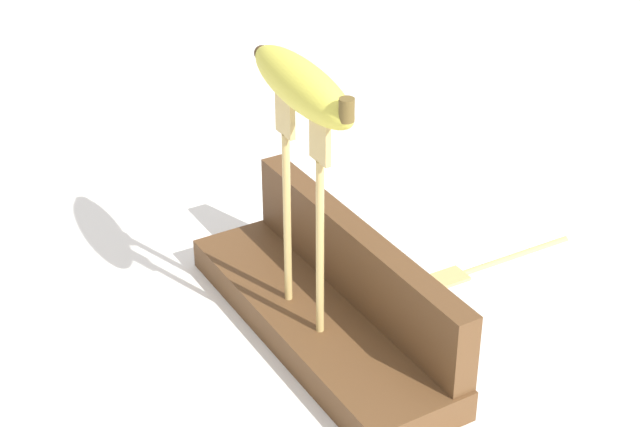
% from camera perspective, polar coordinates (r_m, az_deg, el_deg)
% --- Properties ---
extents(ground_plane, '(3.00, 3.00, 0.00)m').
position_cam_1_polar(ground_plane, '(0.94, 0.00, -6.84)').
color(ground_plane, silver).
extents(wooden_board, '(0.33, 0.10, 0.03)m').
position_cam_1_polar(wooden_board, '(0.93, 0.00, -6.11)').
color(wooden_board, brown).
rests_on(wooden_board, ground).
extents(board_backstop, '(0.33, 0.02, 0.07)m').
position_cam_1_polar(board_backstop, '(0.92, 2.11, -2.78)').
color(board_backstop, brown).
rests_on(board_backstop, wooden_board).
extents(fork_stand_center, '(0.08, 0.01, 0.20)m').
position_cam_1_polar(fork_stand_center, '(0.85, -0.98, 0.92)').
color(fork_stand_center, tan).
rests_on(fork_stand_center, wooden_board).
extents(banana_raised_center, '(0.17, 0.05, 0.04)m').
position_cam_1_polar(banana_raised_center, '(0.81, -1.04, 7.27)').
color(banana_raised_center, '#DBD147').
rests_on(banana_raised_center, fork_stand_center).
extents(fork_fallen_far, '(0.03, 0.17, 0.01)m').
position_cam_1_polar(fork_fallen_far, '(1.05, 9.22, -2.85)').
color(fork_fallen_far, tan).
rests_on(fork_fallen_far, ground).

